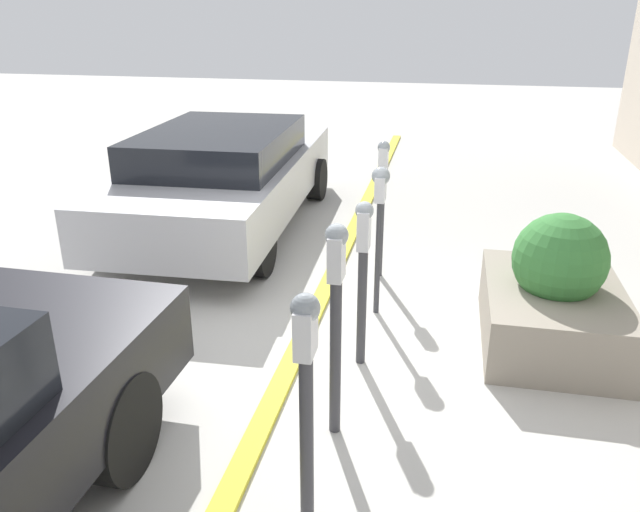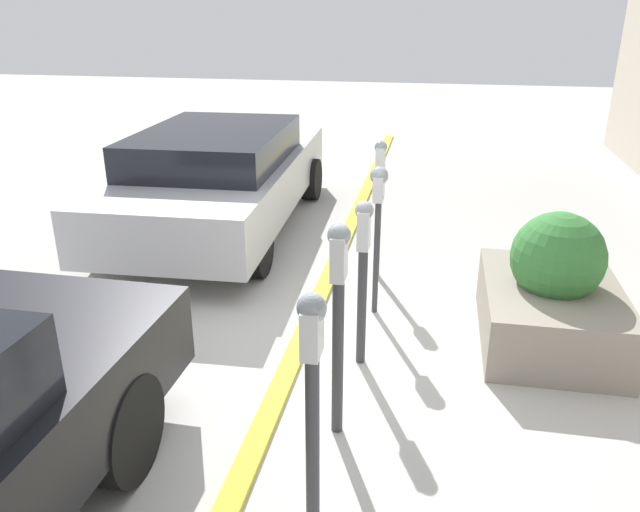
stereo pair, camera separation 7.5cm
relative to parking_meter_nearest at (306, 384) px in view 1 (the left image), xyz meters
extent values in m
plane|color=beige|center=(1.80, 0.44, -0.98)|extent=(40.00, 40.00, 0.00)
cube|color=gold|center=(1.80, 0.52, -0.96)|extent=(19.00, 0.16, 0.04)
cylinder|color=#38383D|center=(0.00, 0.00, -0.40)|extent=(0.07, 0.07, 1.14)
cube|color=silver|center=(0.00, 0.00, 0.29)|extent=(0.17, 0.09, 0.25)
sphere|color=gray|center=(0.00, 0.00, 0.42)|extent=(0.15, 0.15, 0.15)
cylinder|color=#38383D|center=(0.93, 0.02, -0.41)|extent=(0.08, 0.08, 1.14)
cube|color=silver|center=(0.93, 0.02, 0.31)|extent=(0.17, 0.09, 0.29)
sphere|color=gray|center=(0.93, 0.02, 0.45)|extent=(0.15, 0.15, 0.15)
cylinder|color=#38383D|center=(1.84, -0.03, -0.48)|extent=(0.07, 0.07, 1.00)
cube|color=silver|center=(1.84, -0.03, 0.17)|extent=(0.16, 0.09, 0.31)
sphere|color=gray|center=(1.84, -0.03, 0.33)|extent=(0.14, 0.14, 0.14)
cylinder|color=#38383D|center=(2.75, -0.05, -0.42)|extent=(0.05, 0.05, 1.11)
cube|color=silver|center=(2.75, -0.05, 0.24)|extent=(0.19, 0.09, 0.23)
sphere|color=gray|center=(2.75, -0.05, 0.36)|extent=(0.16, 0.16, 0.16)
cylinder|color=#38383D|center=(3.63, 0.03, -0.40)|extent=(0.06, 0.06, 1.15)
cube|color=silver|center=(3.63, 0.03, 0.30)|extent=(0.15, 0.09, 0.25)
sphere|color=gray|center=(3.63, 0.03, 0.42)|extent=(0.13, 0.13, 0.13)
cube|color=gray|center=(2.49, -1.58, -0.71)|extent=(1.56, 1.12, 0.53)
sphere|color=#387A38|center=(2.49, -1.58, -0.20)|extent=(0.77, 0.77, 0.77)
cylinder|color=black|center=(0.25, 1.21, -0.63)|extent=(0.69, 0.22, 0.69)
cube|color=#B7B7BC|center=(4.85, 2.15, -0.36)|extent=(4.78, 2.04, 0.61)
cube|color=black|center=(4.66, 2.15, 0.15)|extent=(2.51, 1.74, 0.40)
cylinder|color=black|center=(6.31, 1.29, -0.67)|extent=(0.61, 0.23, 0.61)
cylinder|color=black|center=(6.31, 3.02, -0.67)|extent=(0.61, 0.23, 0.61)
cylinder|color=black|center=(3.38, 1.29, -0.67)|extent=(0.61, 0.23, 0.61)
cylinder|color=black|center=(3.38, 3.02, -0.67)|extent=(0.61, 0.23, 0.61)
camera|label=1|loc=(-2.56, -0.60, 1.74)|focal=35.00mm
camera|label=2|loc=(-2.58, -0.53, 1.74)|focal=35.00mm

